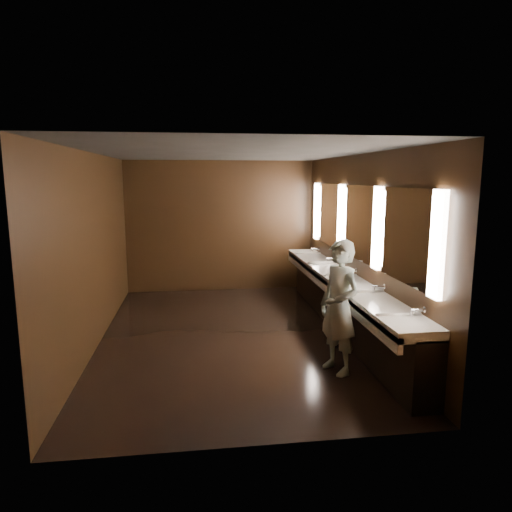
# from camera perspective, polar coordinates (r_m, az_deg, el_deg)

# --- Properties ---
(floor) EXTENTS (6.00, 6.00, 0.00)m
(floor) POSITION_cam_1_polar(r_m,az_deg,el_deg) (7.26, -2.99, -9.89)
(floor) COLOR black
(floor) RESTS_ON ground
(ceiling) EXTENTS (4.00, 6.00, 0.02)m
(ceiling) POSITION_cam_1_polar(r_m,az_deg,el_deg) (6.85, -3.21, 12.76)
(ceiling) COLOR #2D2D2B
(ceiling) RESTS_ON wall_back
(wall_back) EXTENTS (4.00, 0.02, 2.80)m
(wall_back) POSITION_cam_1_polar(r_m,az_deg,el_deg) (9.89, -4.49, 3.71)
(wall_back) COLOR black
(wall_back) RESTS_ON floor
(wall_front) EXTENTS (4.00, 0.02, 2.80)m
(wall_front) POSITION_cam_1_polar(r_m,az_deg,el_deg) (3.99, 0.36, -5.40)
(wall_front) COLOR black
(wall_front) RESTS_ON floor
(wall_left) EXTENTS (0.02, 6.00, 2.80)m
(wall_left) POSITION_cam_1_polar(r_m,az_deg,el_deg) (7.05, -19.52, 0.70)
(wall_left) COLOR black
(wall_left) RESTS_ON floor
(wall_right) EXTENTS (0.02, 6.00, 2.80)m
(wall_right) POSITION_cam_1_polar(r_m,az_deg,el_deg) (7.35, 12.65, 1.38)
(wall_right) COLOR black
(wall_right) RESTS_ON floor
(sink_counter) EXTENTS (0.55, 5.40, 1.01)m
(sink_counter) POSITION_cam_1_polar(r_m,az_deg,el_deg) (7.46, 10.89, -5.52)
(sink_counter) COLOR black
(sink_counter) RESTS_ON floor
(mirror_band) EXTENTS (0.06, 5.03, 1.15)m
(mirror_band) POSITION_cam_1_polar(r_m,az_deg,el_deg) (7.30, 12.61, 4.10)
(mirror_band) COLOR white
(mirror_band) RESTS_ON wall_right
(person) EXTENTS (0.62, 0.73, 1.70)m
(person) POSITION_cam_1_polar(r_m,az_deg,el_deg) (5.83, 10.35, -6.29)
(person) COLOR #89C0CD
(person) RESTS_ON floor
(trash_bin) EXTENTS (0.46, 0.46, 0.58)m
(trash_bin) POSITION_cam_1_polar(r_m,az_deg,el_deg) (6.92, 10.66, -8.52)
(trash_bin) COLOR black
(trash_bin) RESTS_ON floor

